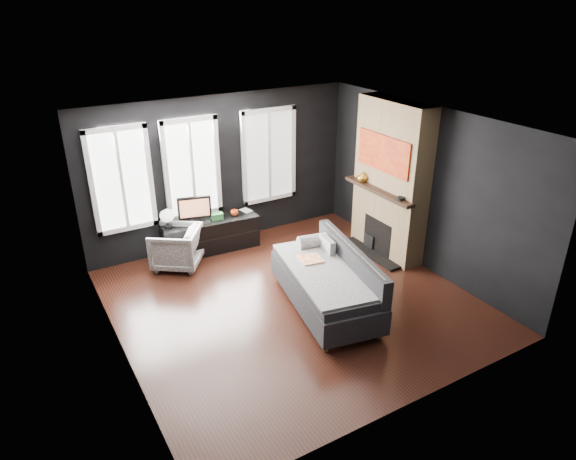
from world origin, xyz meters
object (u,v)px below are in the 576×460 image
mug (234,212)px  book (242,207)px  monitor (194,208)px  sofa (325,280)px  media_console (210,234)px  armchair (176,245)px  mantel_vase (363,176)px

mug → book: book is taller
monitor → book: (0.89, -0.03, -0.15)m
mug → sofa: bearing=-83.9°
media_console → monitor: monitor is taller
armchair → mug: (1.19, 0.23, 0.27)m
sofa → media_console: bearing=116.7°
monitor → book: bearing=11.8°
armchair → monitor: (0.49, 0.33, 0.47)m
armchair → mantel_vase: 3.42m
armchair → mug: bearing=136.1°
sofa → armchair: sofa is taller
sofa → mug: (-0.27, 2.53, 0.20)m
armchair → mug: 1.24m
book → mug: bearing=-160.6°
mantel_vase → media_console: bearing=154.0°
media_console → mantel_vase: (2.44, -1.19, 1.03)m
mantel_vase → sofa: bearing=-140.4°
sofa → monitor: 2.84m
armchair → mug: armchair is taller
sofa → media_console: 2.71m
book → mantel_vase: 2.23m
sofa → media_console: size_ratio=1.25×
media_console → mug: bearing=-4.0°
sofa → armchair: (-1.46, 2.31, -0.08)m
sofa → monitor: monitor is taller
sofa → mantel_vase: bearing=50.3°
monitor → mug: bearing=5.8°
sofa → mantel_vase: (1.70, 1.41, 0.86)m
armchair → sofa: bearing=67.8°
mug → mantel_vase: bearing=-29.7°
sofa → book: (-0.08, 2.60, 0.24)m
monitor → mantel_vase: (2.68, -1.23, 0.47)m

